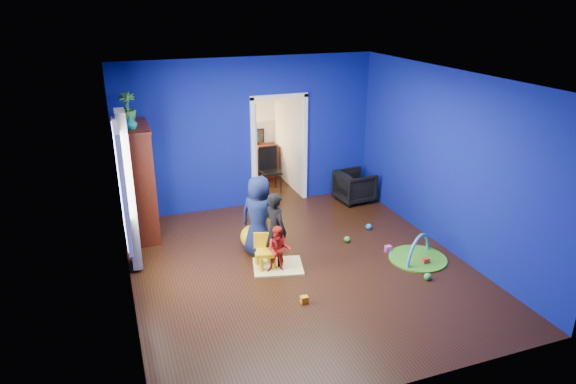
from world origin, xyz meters
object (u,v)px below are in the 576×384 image
object	(u,v)px
child_black	(276,230)
play_mat	(418,258)
armchair	(355,186)
tv_armoire	(136,182)
hopper_ball	(252,237)
toddler_red	(279,250)
vase	(130,123)
child_navy	(259,216)
folding_chair	(271,171)
study_desk	(258,162)
kid_chair	(265,254)
crt_tv	(138,179)

from	to	relation	value
child_black	play_mat	world-z (taller)	child_black
armchair	tv_armoire	size ratio (longest dim) A/B	0.35
hopper_ball	toddler_red	bearing A→B (deg)	-81.49
tv_armoire	vase	bearing A→B (deg)	-90.00
child_navy	folding_chair	world-z (taller)	child_navy
study_desk	kid_chair	bearing A→B (deg)	-105.31
child_black	child_navy	distance (m)	0.46
hopper_ball	child_navy	bearing A→B (deg)	-78.69
play_mat	folding_chair	size ratio (longest dim) A/B	0.99
child_black	tv_armoire	size ratio (longest dim) A/B	0.61
child_navy	study_desk	bearing A→B (deg)	-60.21
vase	folding_chair	size ratio (longest dim) A/B	0.23
armchair	vase	bearing A→B (deg)	90.58
toddler_red	play_mat	xyz separation A→B (m)	(2.22, -0.36, -0.37)
crt_tv	hopper_ball	distance (m)	2.18
hopper_ball	play_mat	size ratio (longest dim) A/B	0.43
tv_armoire	hopper_ball	bearing A→B (deg)	-34.18
study_desk	hopper_ball	bearing A→B (deg)	-108.35
vase	kid_chair	xyz separation A→B (m)	(1.68, -1.59, -1.82)
tv_armoire	folding_chair	world-z (taller)	tv_armoire
study_desk	folding_chair	size ratio (longest dim) A/B	0.96
hopper_ball	kid_chair	distance (m)	0.74
child_navy	play_mat	world-z (taller)	child_navy
hopper_ball	play_mat	xyz separation A→B (m)	(2.36, -1.30, -0.19)
child_black	toddler_red	size ratio (longest dim) A/B	1.57
child_black	play_mat	bearing A→B (deg)	-126.52
vase	tv_armoire	xyz separation A→B (m)	(0.00, 0.30, -1.09)
toddler_red	kid_chair	distance (m)	0.28
child_navy	tv_armoire	xyz separation A→B (m)	(-1.74, 1.40, 0.32)
tv_armoire	crt_tv	size ratio (longest dim) A/B	2.80
armchair	play_mat	xyz separation A→B (m)	(-0.18, -2.58, -0.30)
toddler_red	child_black	bearing A→B (deg)	103.90
armchair	tv_armoire	world-z (taller)	tv_armoire
child_navy	toddler_red	size ratio (longest dim) A/B	1.74
study_desk	armchair	bearing A→B (deg)	-55.20
crt_tv	play_mat	bearing A→B (deg)	-31.38
child_black	tv_armoire	bearing A→B (deg)	24.69
child_navy	vase	size ratio (longest dim) A/B	6.18
hopper_ball	kid_chair	xyz separation A→B (m)	(-0.01, -0.74, 0.05)
tv_armoire	hopper_ball	distance (m)	2.19
armchair	kid_chair	world-z (taller)	armchair
child_navy	kid_chair	size ratio (longest dim) A/B	2.65
vase	crt_tv	world-z (taller)	vase
child_black	play_mat	distance (m)	2.34
vase	tv_armoire	world-z (taller)	vase
play_mat	study_desk	xyz separation A→B (m)	(-1.25, 4.64, 0.36)
vase	folding_chair	xyz separation A→B (m)	(2.80, 1.53, -1.61)
child_navy	tv_armoire	world-z (taller)	tv_armoire
folding_chair	toddler_red	bearing A→B (deg)	-106.24
crt_tv	hopper_ball	bearing A→B (deg)	-34.82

